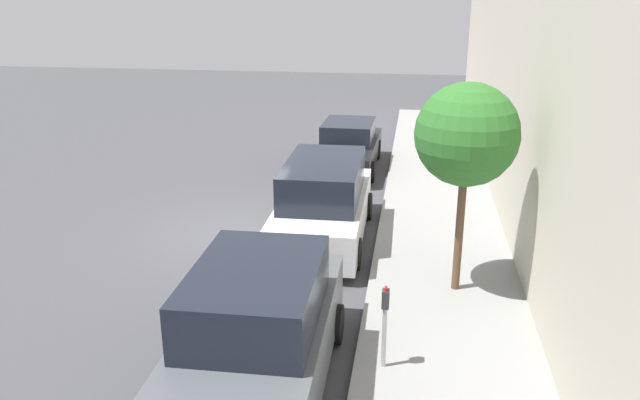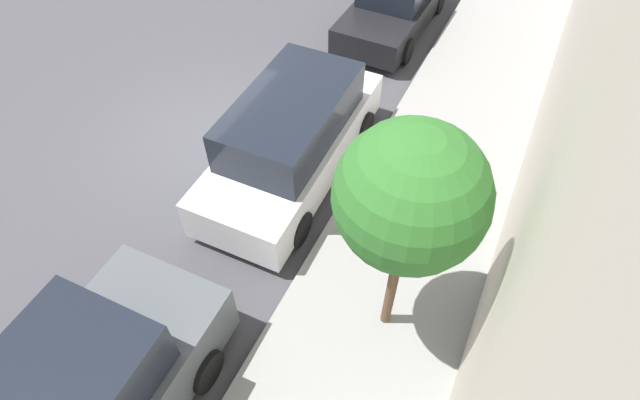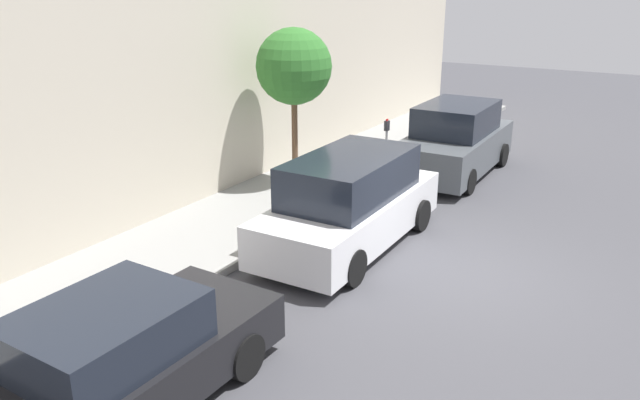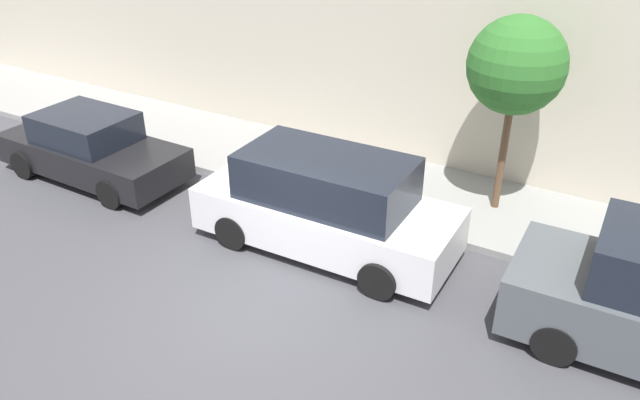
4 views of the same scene
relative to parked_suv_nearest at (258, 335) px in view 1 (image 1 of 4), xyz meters
The scene contains 7 objects.
ground_plane 6.41m from the parked_suv_nearest, 110.13° to the left, with size 60.00×60.00×0.00m, color #424247.
sidewalk 6.63m from the parked_suv_nearest, 64.87° to the left, with size 2.95×32.00×0.15m.
parked_suv_nearest is the anchor object (origin of this frame).
parked_minivan_second 5.90m from the parked_suv_nearest, 89.36° to the left, with size 2.02×4.93×1.90m.
parked_sedan_third 12.01m from the parked_suv_nearest, 90.16° to the left, with size 1.92×4.53×1.54m.
parking_meter_near 1.89m from the parked_suv_nearest, 20.88° to the left, with size 0.11×0.15×1.33m.
street_tree 5.10m from the parked_suv_nearest, 49.55° to the left, with size 1.86×1.86×3.93m.
Camera 1 is at (4.25, -13.50, 5.61)m, focal length 35.00 mm.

